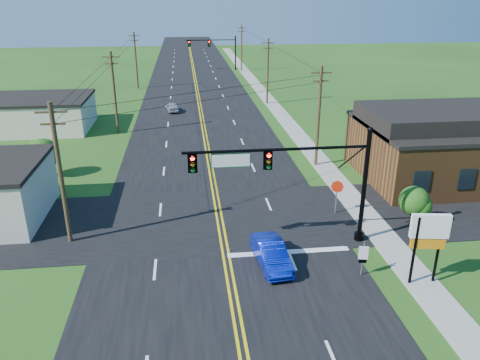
{
  "coord_description": "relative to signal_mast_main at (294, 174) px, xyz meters",
  "views": [
    {
      "loc": [
        -1.89,
        -17.3,
        14.7
      ],
      "look_at": [
        1.37,
        10.0,
        3.7
      ],
      "focal_mm": 35.0,
      "sensor_mm": 36.0,
      "label": 1
    }
  ],
  "objects": [
    {
      "name": "utility_pole_left_a",
      "position": [
        -13.84,
        2.0,
        -0.03
      ],
      "size": [
        1.8,
        0.28,
        9.0
      ],
      "color": "#3C2B1B",
      "rests_on": "ground"
    },
    {
      "name": "road_cross",
      "position": [
        -4.34,
        4.0,
        -4.73
      ],
      "size": [
        70.0,
        10.0,
        0.04
      ],
      "primitive_type": "cube",
      "color": "black",
      "rests_on": "ground"
    },
    {
      "name": "tree_right_back",
      "position": [
        11.66,
        18.0,
        -2.15
      ],
      "size": [
        3.0,
        3.0,
        4.1
      ],
      "color": "#3C2B1B",
      "rests_on": "ground"
    },
    {
      "name": "shrub_corner",
      "position": [
        8.66,
        1.5,
        -2.9
      ],
      "size": [
        2.0,
        2.0,
        2.86
      ],
      "color": "#3C2B1B",
      "rests_on": "ground"
    },
    {
      "name": "tree_left",
      "position": [
        -18.34,
        14.0,
        -2.59
      ],
      "size": [
        2.4,
        2.4,
        3.37
      ],
      "color": "#3C2B1B",
      "rests_on": "ground"
    },
    {
      "name": "signal_mast_far",
      "position": [
        0.1,
        72.0,
        -0.2
      ],
      "size": [
        10.98,
        0.6,
        7.48
      ],
      "color": "black",
      "rests_on": "ground"
    },
    {
      "name": "utility_pole_right_a",
      "position": [
        5.46,
        14.0,
        -0.03
      ],
      "size": [
        1.8,
        0.28,
        9.0
      ],
      "color": "#3C2B1B",
      "rests_on": "ground"
    },
    {
      "name": "signal_mast_main",
      "position": [
        0.0,
        0.0,
        0.0
      ],
      "size": [
        11.3,
        0.6,
        7.48
      ],
      "color": "black",
      "rests_on": "ground"
    },
    {
      "name": "stop_sign",
      "position": [
        4.16,
        3.98,
        -2.93
      ],
      "size": [
        0.85,
        0.38,
        2.53
      ],
      "rotation": [
        0.0,
        0.0,
        -0.39
      ],
      "color": "slate",
      "rests_on": "ground"
    },
    {
      "name": "pylon_sign",
      "position": [
        6.16,
        -5.0,
        -1.73
      ],
      "size": [
        2.03,
        0.58,
        4.14
      ],
      "rotation": [
        0.0,
        0.0,
        -0.15
      ],
      "color": "black",
      "rests_on": "ground"
    },
    {
      "name": "distant_car",
      "position": [
        -7.89,
        36.7,
        -4.13
      ],
      "size": [
        1.84,
        3.78,
        1.24
      ],
      "primitive_type": "imported",
      "rotation": [
        0.0,
        0.0,
        3.25
      ],
      "color": "silver",
      "rests_on": "ground"
    },
    {
      "name": "ground",
      "position": [
        -4.34,
        -8.0,
        -4.75
      ],
      "size": [
        260.0,
        260.0,
        0.0
      ],
      "primitive_type": "plane",
      "color": "#214513",
      "rests_on": "ground"
    },
    {
      "name": "sidewalk",
      "position": [
        6.16,
        32.0,
        -4.71
      ],
      "size": [
        2.0,
        160.0,
        0.08
      ],
      "primitive_type": "cube",
      "color": "gray",
      "rests_on": "ground"
    },
    {
      "name": "cream_bldg_far",
      "position": [
        -23.34,
        30.0,
        -2.89
      ],
      "size": [
        12.2,
        9.2,
        3.7
      ],
      "color": "beige",
      "rests_on": "ground"
    },
    {
      "name": "brick_building",
      "position": [
        15.66,
        10.0,
        -2.4
      ],
      "size": [
        14.2,
        11.2,
        4.7
      ],
      "color": "brown",
      "rests_on": "ground"
    },
    {
      "name": "road_main",
      "position": [
        -4.34,
        42.0,
        -4.73
      ],
      "size": [
        16.0,
        220.0,
        0.04
      ],
      "primitive_type": "cube",
      "color": "black",
      "rests_on": "ground"
    },
    {
      "name": "utility_pole_right_b",
      "position": [
        5.46,
        40.0,
        -0.03
      ],
      "size": [
        1.8,
        0.28,
        9.0
      ],
      "color": "#3C2B1B",
      "rests_on": "ground"
    },
    {
      "name": "utility_pole_left_b",
      "position": [
        -13.84,
        27.0,
        -0.03
      ],
      "size": [
        1.8,
        0.28,
        9.0
      ],
      "color": "#3C2B1B",
      "rests_on": "ground"
    },
    {
      "name": "utility_pole_right_c",
      "position": [
        5.46,
        70.0,
        -0.03
      ],
      "size": [
        1.8,
        0.28,
        9.0
      ],
      "color": "#3C2B1B",
      "rests_on": "ground"
    },
    {
      "name": "blue_car",
      "position": [
        -1.66,
        -2.26,
        -4.04
      ],
      "size": [
        1.95,
        4.46,
        1.42
      ],
      "primitive_type": "imported",
      "rotation": [
        0.0,
        0.0,
        0.1
      ],
      "color": "#07189C",
      "rests_on": "ground"
    },
    {
      "name": "utility_pole_left_c",
      "position": [
        -13.84,
        54.0,
        -0.03
      ],
      "size": [
        1.8,
        0.28,
        9.0
      ],
      "color": "#3C2B1B",
      "rests_on": "ground"
    },
    {
      "name": "route_sign",
      "position": [
        3.16,
        -3.93,
        -3.5
      ],
      "size": [
        0.53,
        0.13,
        2.15
      ],
      "rotation": [
        0.0,
        0.0,
        -0.19
      ],
      "color": "slate",
      "rests_on": "ground"
    }
  ]
}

